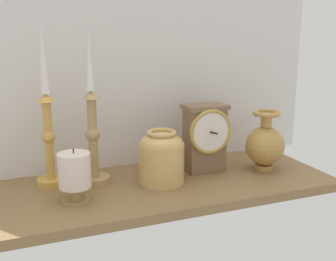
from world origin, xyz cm
name	(u,v)px	position (x,y,z in cm)	size (l,w,h in cm)	color
ground_plane	(146,189)	(0.00, 0.00, -1.20)	(100.00, 36.00, 2.40)	olive
back_wall	(124,54)	(0.00, 18.50, 32.50)	(120.00, 2.00, 65.00)	silver
mantel_clock	(205,137)	(19.06, 4.01, 10.08)	(12.63, 9.90, 19.15)	brown
candlestick_tall_left	(93,135)	(-12.20, 6.12, 13.00)	(8.00, 8.00, 39.33)	tan
candlestick_tall_center	(48,128)	(-22.94, 8.90, 15.27)	(7.55, 7.55, 41.31)	gold
brass_vase_bulbous	(265,144)	(35.37, -1.38, 7.73)	(11.17, 11.17, 17.36)	#B48743
brass_vase_jar	(161,156)	(4.39, 0.06, 7.29)	(11.89, 11.89, 14.15)	tan
pillar_candle_front	(75,174)	(-18.81, -3.85, 6.76)	(7.64, 7.64, 12.94)	#A78B4E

